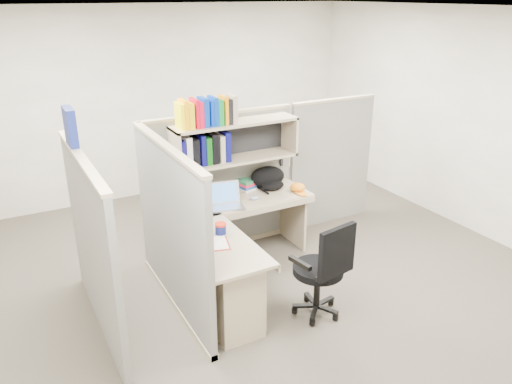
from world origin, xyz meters
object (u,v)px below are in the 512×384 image
backpack (270,178)px  snack_canister (221,228)px  laptop (226,196)px  task_chair (321,284)px  desk (235,267)px

backpack → snack_canister: 1.27m
laptop → backpack: 0.73m
backpack → snack_canister: backpack is taller
laptop → backpack: bearing=32.3°
backpack → task_chair: bearing=-87.3°
laptop → task_chair: size_ratio=0.36×
desk → backpack: bearing=45.9°
laptop → snack_canister: size_ratio=3.27×
snack_canister → task_chair: (0.69, -0.67, -0.44)m
backpack → desk: bearing=-119.9°
laptop → snack_canister: bearing=-109.0°
snack_canister → laptop: bearing=59.9°
desk → task_chair: bearing=-38.4°
laptop → backpack: size_ratio=0.86×
laptop → snack_canister: (-0.31, -0.53, -0.07)m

